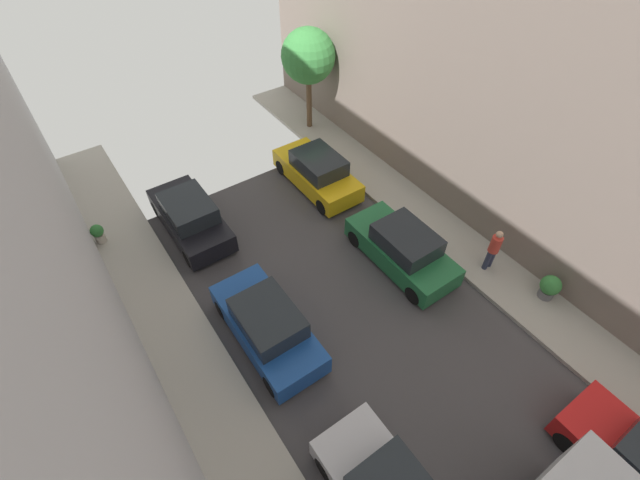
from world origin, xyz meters
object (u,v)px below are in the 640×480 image
Objects in this scene: parked_car_right_3 at (402,248)px; potted_plant_4 at (98,233)px; parked_car_left_4 at (190,217)px; potted_plant_5 at (550,287)px; street_tree_1 at (308,57)px; parked_car_right_4 at (317,172)px; parked_car_left_3 at (267,325)px; pedestrian at (494,249)px.

parked_car_right_3 is 10.94m from potted_plant_4.
parked_car_left_4 is 4.71× the size of potted_plant_5.
potted_plant_5 is (0.65, -12.98, -2.94)m from street_tree_1.
parked_car_right_4 is 5.28m from street_tree_1.
parked_car_right_3 is (5.40, 0.04, 0.00)m from parked_car_left_3.
parked_car_left_4 is at bearing 175.00° from parked_car_right_4.
potted_plant_5 is at bearing -43.88° from potted_plant_4.
pedestrian is (7.65, -7.64, 0.35)m from parked_car_left_4.
parked_car_left_4 is 7.83m from parked_car_right_3.
parked_car_left_4 and parked_car_right_3 have the same top height.
parked_car_right_4 is at bearing -5.00° from parked_car_left_4.
parked_car_left_3 is 1.00× the size of parked_car_left_4.
parked_car_left_3 is 1.00× the size of parked_car_right_3.
parked_car_right_3 is 4.84m from potted_plant_5.
parked_car_right_4 is at bearing -11.66° from potted_plant_4.
potted_plant_5 is at bearing -25.21° from parked_car_left_3.
parked_car_left_4 is 2.44× the size of pedestrian.
pedestrian is 0.37× the size of street_tree_1.
parked_car_left_4 is at bearing -155.92° from street_tree_1.
street_tree_1 is at bearing 92.87° from potted_plant_5.
parked_car_right_4 is 9.55m from potted_plant_5.
street_tree_1 is at bearing 50.17° from parked_car_left_3.
potted_plant_5 is (11.30, -10.86, 0.06)m from potted_plant_4.
parked_car_left_3 is at bearing -66.37° from potted_plant_4.
parked_car_right_3 is at bearing 0.41° from parked_car_left_3.
parked_car_left_4 is 12.65m from potted_plant_5.
potted_plant_4 is at bearing 168.34° from parked_car_right_4.
potted_plant_5 is (2.84, -9.12, -0.09)m from parked_car_right_4.
pedestrian is 2.23× the size of potted_plant_4.
parked_car_right_4 is at bearing 107.32° from potted_plant_5.
street_tree_1 reaches higher than pedestrian.
parked_car_right_4 is (5.40, 5.24, 0.00)m from parked_car_left_3.
street_tree_1 is (2.19, 9.06, 2.86)m from parked_car_right_3.
pedestrian is at bearing -39.79° from potted_plant_4.
parked_car_left_4 is 0.90× the size of street_tree_1.
parked_car_left_3 is 7.90m from pedestrian.
potted_plant_5 is (8.24, -9.59, -0.09)m from parked_car_left_4.
parked_car_right_4 is at bearing 90.00° from parked_car_right_3.
parked_car_right_3 is 1.00× the size of parked_car_right_4.
parked_car_right_4 is at bearing 44.13° from parked_car_left_3.
potted_plant_5 is (2.84, -3.92, -0.09)m from parked_car_right_3.
parked_car_left_4 is at bearing -22.62° from potted_plant_4.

